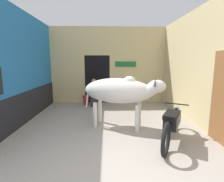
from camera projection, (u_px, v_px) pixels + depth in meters
name	position (u px, v px, depth m)	size (l,w,h in m)	color
ground_plane	(111.00, 172.00, 2.95)	(30.00, 30.00, 0.00)	#9E9389
wall_left_shopfront	(20.00, 69.00, 5.18)	(0.25, 5.25, 3.39)	#236BAD
wall_back_with_doorway	(104.00, 70.00, 8.13)	(5.11, 0.93, 3.39)	#D1BC84
wall_right_with_door	(196.00, 68.00, 5.29)	(0.22, 5.25, 3.39)	#D1BC84
cow	(120.00, 91.00, 4.88)	(2.32, 1.32, 1.47)	silver
motorcycle_near	(172.00, 123.00, 4.02)	(1.12, 1.91, 0.80)	black
shopkeeper_seated	(94.00, 92.00, 7.36)	(0.37, 0.33, 1.16)	#282833
plastic_stool	(86.00, 100.00, 7.62)	(0.32, 0.32, 0.39)	red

